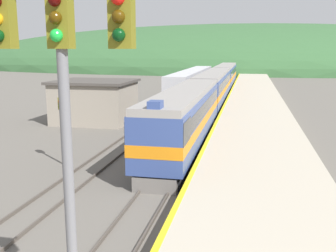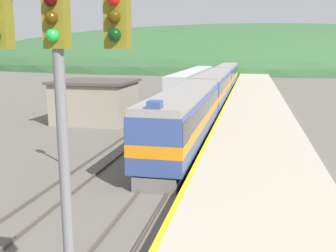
% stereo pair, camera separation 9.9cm
% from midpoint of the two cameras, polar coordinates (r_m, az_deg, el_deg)
% --- Properties ---
extents(track_main, '(1.52, 180.00, 0.16)m').
position_cam_midpoint_polar(track_main, '(73.73, 8.59, 5.67)').
color(track_main, '#4C443D').
rests_on(track_main, ground).
extents(track_siding, '(1.52, 180.00, 0.16)m').
position_cam_midpoint_polar(track_siding, '(74.14, 5.07, 5.78)').
color(track_siding, '#4C443D').
rests_on(track_siding, ground).
extents(platform, '(6.81, 140.00, 0.88)m').
position_cam_midpoint_polar(platform, '(53.68, 12.59, 3.91)').
color(platform, '#B2A893').
rests_on(platform, ground).
extents(distant_hills, '(229.92, 103.46, 31.80)m').
position_cam_midpoint_polar(distant_hills, '(151.64, 10.46, 8.32)').
color(distant_hills, '#335B33').
rests_on(distant_hills, ground).
extents(station_shed, '(7.31, 6.53, 4.01)m').
position_cam_midpoint_polar(station_shed, '(38.27, -10.39, 3.58)').
color(station_shed, gray).
rests_on(station_shed, ground).
extents(express_train_lead_car, '(2.87, 19.18, 4.51)m').
position_cam_midpoint_polar(express_train_lead_car, '(27.60, 2.67, 1.41)').
color(express_train_lead_car, black).
rests_on(express_train_lead_car, ground).
extents(carriage_second, '(2.86, 22.49, 4.15)m').
position_cam_midpoint_polar(carriage_second, '(49.21, 6.87, 5.60)').
color(carriage_second, black).
rests_on(carriage_second, ground).
extents(carriage_third, '(2.86, 22.49, 4.15)m').
position_cam_midpoint_polar(carriage_third, '(72.44, 8.58, 7.30)').
color(carriage_third, black).
rests_on(carriage_third, ground).
extents(siding_train, '(2.90, 31.04, 3.67)m').
position_cam_midpoint_polar(siding_train, '(62.16, 3.74, 6.46)').
color(siding_train, black).
rests_on(siding_train, ground).
extents(signal_mast_main, '(3.30, 0.42, 8.94)m').
position_cam_midpoint_polar(signal_mast_main, '(7.21, -15.06, 4.82)').
color(signal_mast_main, slate).
rests_on(signal_mast_main, ground).
extents(signal_post_siding, '(0.36, 0.42, 4.18)m').
position_cam_midpoint_polar(signal_post_siding, '(24.11, -14.97, 1.34)').
color(signal_post_siding, slate).
rests_on(signal_post_siding, ground).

